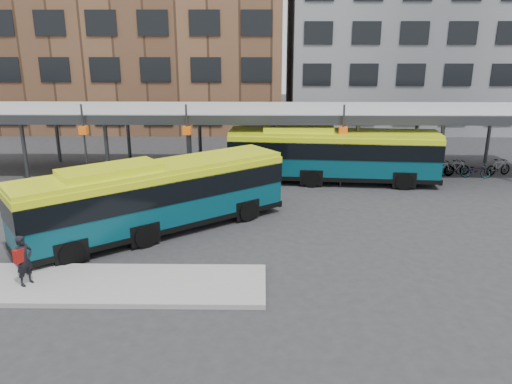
{
  "coord_description": "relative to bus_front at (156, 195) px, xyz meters",
  "views": [
    {
      "loc": [
        1.38,
        -18.76,
        8.42
      ],
      "look_at": [
        1.09,
        2.59,
        1.8
      ],
      "focal_mm": 35.0,
      "sensor_mm": 36.0,
      "label": 1
    }
  ],
  "objects": [
    {
      "name": "building_brick",
      "position": [
        -6.67,
        29.8,
        9.25
      ],
      "size": [
        26.0,
        14.0,
        22.0
      ],
      "primitive_type": "cube",
      "color": "brown",
      "rests_on": "ground"
    },
    {
      "name": "boarding_island",
      "position": [
        -2.17,
        -5.2,
        -1.66
      ],
      "size": [
        14.0,
        3.0,
        0.18
      ],
      "primitive_type": "cube",
      "color": "gray",
      "rests_on": "ground"
    },
    {
      "name": "bus_rear",
      "position": [
        8.86,
        8.38,
        0.03
      ],
      "size": [
        12.55,
        3.66,
        3.41
      ],
      "rotation": [
        0.0,
        0.0,
        -0.08
      ],
      "color": "#063D4B",
      "rests_on": "ground"
    },
    {
      "name": "bus_front",
      "position": [
        0.0,
        0.0,
        0.0
      ],
      "size": [
        11.26,
        9.47,
        3.36
      ],
      "rotation": [
        0.0,
        0.0,
        0.65
      ],
      "color": "#063D4B",
      "rests_on": "ground"
    },
    {
      "name": "canopy",
      "position": [
        3.28,
        10.67,
        2.16
      ],
      "size": [
        40.0,
        6.53,
        4.8
      ],
      "color": "#999B9E",
      "rests_on": "ground"
    },
    {
      "name": "bike_rack",
      "position": [
        16.65,
        9.85,
        -1.26
      ],
      "size": [
        7.45,
        1.74,
        1.08
      ],
      "color": "slate",
      "rests_on": "ground"
    },
    {
      "name": "building_grey",
      "position": [
        19.33,
        29.8,
        8.25
      ],
      "size": [
        24.0,
        14.0,
        20.0
      ],
      "primitive_type": "cube",
      "color": "slate",
      "rests_on": "ground"
    },
    {
      "name": "ground",
      "position": [
        3.33,
        -2.2,
        -1.75
      ],
      "size": [
        120.0,
        120.0,
        0.0
      ],
      "primitive_type": "plane",
      "color": "#28282B",
      "rests_on": "ground"
    },
    {
      "name": "pedestrian",
      "position": [
        -3.5,
        -5.37,
        -0.65
      ],
      "size": [
        0.67,
        0.78,
        1.81
      ],
      "rotation": [
        0.0,
        0.0,
        1.12
      ],
      "color": "black",
      "rests_on": "boarding_island"
    }
  ]
}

